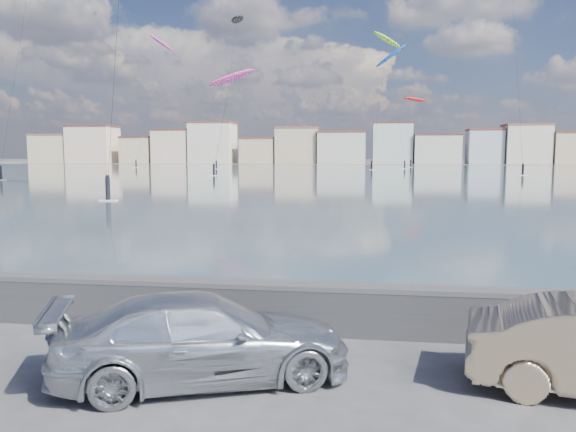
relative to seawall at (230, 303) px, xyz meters
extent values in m
plane|color=#333335|center=(0.00, -2.70, -0.58)|extent=(700.00, 700.00, 0.00)
cube|color=#385158|center=(0.00, 88.80, -0.58)|extent=(500.00, 177.00, 0.00)
cube|color=#4C473D|center=(0.00, 197.30, -0.57)|extent=(500.00, 60.00, 0.00)
cube|color=#28282B|center=(0.00, 0.00, -0.13)|extent=(400.00, 0.35, 0.90)
cylinder|color=#28282B|center=(0.00, 0.00, 0.32)|extent=(400.00, 0.36, 0.36)
cube|color=beige|center=(-112.00, 183.30, 4.42)|extent=(14.00, 11.00, 10.00)
cube|color=brown|center=(-112.00, 183.30, 9.72)|extent=(14.28, 11.22, 0.60)
cube|color=beige|center=(-96.50, 183.30, 5.92)|extent=(16.00, 12.00, 13.00)
cube|color=#562D23|center=(-96.50, 183.30, 12.72)|extent=(16.32, 12.24, 0.60)
cube|color=beige|center=(-79.00, 183.30, 3.92)|extent=(11.00, 10.00, 9.00)
cube|color=#562D23|center=(-79.00, 183.30, 8.72)|extent=(11.22, 10.20, 0.60)
cube|color=beige|center=(-66.00, 183.30, 5.17)|extent=(13.00, 11.00, 11.50)
cube|color=#562D23|center=(-66.00, 183.30, 11.22)|extent=(13.26, 11.22, 0.60)
cube|color=beige|center=(-51.50, 183.30, 6.42)|extent=(15.00, 12.00, 14.00)
cube|color=brown|center=(-51.50, 183.30, 13.72)|extent=(15.30, 12.24, 0.60)
cube|color=#CCB293|center=(-35.00, 183.30, 3.67)|extent=(12.00, 10.00, 8.50)
cube|color=brown|center=(-35.00, 183.30, 8.22)|extent=(12.24, 10.20, 0.60)
cube|color=#CCB293|center=(-21.50, 183.30, 5.42)|extent=(14.00, 11.00, 12.00)
cube|color=brown|center=(-21.50, 183.30, 11.72)|extent=(14.28, 11.22, 0.60)
cube|color=beige|center=(-6.00, 183.30, 4.67)|extent=(16.00, 13.00, 10.50)
cube|color=brown|center=(-6.00, 183.30, 10.22)|extent=(16.32, 13.26, 0.60)
cube|color=#B7C6BC|center=(11.00, 183.30, 6.17)|extent=(13.00, 10.00, 13.50)
cube|color=#562D23|center=(11.00, 183.30, 13.22)|extent=(13.26, 10.20, 0.60)
cube|color=beige|center=(25.50, 183.30, 4.17)|extent=(15.00, 12.00, 9.50)
cube|color=#562D23|center=(25.50, 183.30, 9.22)|extent=(15.30, 12.24, 0.60)
cube|color=#B2B7C6|center=(41.00, 183.30, 4.92)|extent=(11.00, 9.00, 11.00)
cube|color=brown|center=(41.00, 183.30, 10.72)|extent=(11.22, 9.18, 0.60)
cube|color=beige|center=(54.00, 183.30, 5.67)|extent=(14.00, 11.00, 12.50)
cube|color=brown|center=(54.00, 183.30, 12.22)|extent=(14.28, 11.22, 0.60)
cube|color=#CCB293|center=(69.50, 183.30, 4.42)|extent=(16.00, 12.00, 10.00)
imported|color=#B9BDC2|center=(0.18, -2.44, 0.09)|extent=(5.00, 3.41, 1.34)
ellipsoid|color=blue|center=(7.84, 129.99, 26.34)|extent=(7.96, 5.16, 5.82)
cube|color=white|center=(11.22, 121.28, -0.53)|extent=(1.40, 0.42, 0.08)
cylinder|color=black|center=(11.22, 121.28, 0.37)|extent=(0.36, 0.36, 1.70)
sphere|color=black|center=(11.22, 121.28, 1.27)|extent=(0.28, 0.28, 0.28)
cylinder|color=black|center=(9.53, 125.63, 13.53)|extent=(3.41, 8.75, 25.63)
ellipsoid|color=#E5338C|center=(-52.11, 136.66, 32.22)|extent=(7.28, 5.14, 5.04)
cube|color=white|center=(-54.82, 123.81, -0.53)|extent=(1.40, 0.42, 0.08)
cylinder|color=black|center=(-54.82, 123.81, 0.37)|extent=(0.36, 0.36, 1.70)
sphere|color=black|center=(-54.82, 123.81, 1.27)|extent=(0.28, 0.28, 0.28)
cylinder|color=black|center=(-53.46, 130.24, 16.47)|extent=(2.75, 12.88, 31.52)
cube|color=white|center=(-45.98, 58.47, -0.53)|extent=(1.40, 0.42, 0.08)
cylinder|color=black|center=(-45.98, 58.47, 0.37)|extent=(0.36, 0.36, 1.70)
sphere|color=black|center=(-45.98, 58.47, 1.27)|extent=(0.28, 0.28, 0.28)
cylinder|color=black|center=(-46.03, 63.37, 15.51)|extent=(0.13, 9.83, 29.59)
ellipsoid|color=#E5338C|center=(-20.30, 83.91, 15.74)|extent=(8.01, 4.36, 4.21)
cube|color=white|center=(-21.54, 76.42, -0.53)|extent=(1.40, 0.42, 0.08)
cylinder|color=black|center=(-21.54, 76.42, 0.37)|extent=(0.36, 0.36, 1.70)
sphere|color=black|center=(-21.54, 76.42, 1.27)|extent=(0.28, 0.28, 0.28)
cylinder|color=black|center=(-20.92, 80.16, 8.23)|extent=(1.28, 7.53, 15.04)
ellipsoid|color=black|center=(-27.61, 120.26, 33.82)|extent=(5.08, 11.07, 3.37)
cube|color=white|center=(-31.26, 113.51, -0.53)|extent=(1.40, 0.42, 0.08)
cylinder|color=black|center=(-31.26, 113.51, 0.37)|extent=(0.36, 0.36, 1.70)
sphere|color=black|center=(-31.26, 113.51, 1.27)|extent=(0.28, 0.28, 0.28)
cylinder|color=black|center=(-29.43, 116.88, 17.27)|extent=(3.69, 6.79, 33.11)
ellipsoid|color=red|center=(15.33, 146.74, 17.48)|extent=(7.85, 7.07, 1.61)
cube|color=white|center=(13.77, 137.33, -0.53)|extent=(1.40, 0.42, 0.08)
cylinder|color=black|center=(13.77, 137.33, 0.37)|extent=(0.36, 0.36, 1.70)
sphere|color=black|center=(13.77, 137.33, 1.27)|extent=(0.28, 0.28, 0.28)
cylinder|color=black|center=(14.55, 142.03, 9.10)|extent=(1.60, 9.44, 16.77)
ellipsoid|color=#8CD826|center=(6.68, 121.46, 28.57)|extent=(8.02, 8.16, 3.91)
cube|color=white|center=(3.61, 113.23, -0.53)|extent=(1.40, 0.42, 0.08)
cylinder|color=black|center=(3.61, 113.23, 0.37)|extent=(0.36, 0.36, 1.70)
sphere|color=black|center=(3.61, 113.23, 1.27)|extent=(0.28, 0.28, 0.28)
cylinder|color=black|center=(5.14, 117.34, 14.64)|extent=(3.11, 8.26, 27.86)
cube|color=white|center=(-16.57, 29.02, -0.53)|extent=(1.40, 0.42, 0.08)
cylinder|color=black|center=(-16.57, 29.02, 0.37)|extent=(0.36, 0.36, 1.70)
sphere|color=black|center=(-16.57, 29.02, 1.27)|extent=(0.28, 0.28, 0.28)
cube|color=white|center=(27.68, 84.81, -0.53)|extent=(1.40, 0.42, 0.08)
cylinder|color=black|center=(27.68, 84.81, 0.37)|extent=(0.36, 0.36, 1.70)
sphere|color=black|center=(27.68, 84.81, 1.27)|extent=(0.28, 0.28, 0.28)
cylinder|color=black|center=(27.16, 89.34, 17.07)|extent=(1.07, 9.09, 32.71)
camera|label=1|loc=(2.69, -10.70, 2.97)|focal=35.00mm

